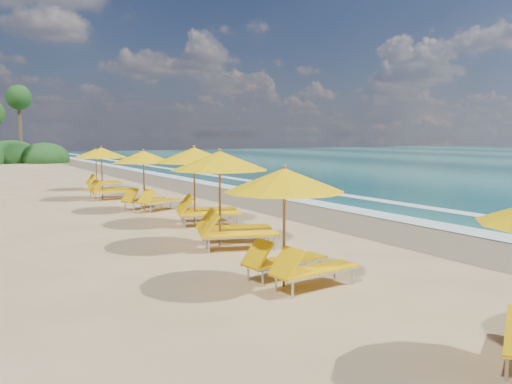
# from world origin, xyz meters

# --- Properties ---
(ground) EXTENTS (160.00, 160.00, 0.00)m
(ground) POSITION_xyz_m (0.00, 0.00, 0.00)
(ground) COLOR tan
(ground) RESTS_ON ground
(wet_sand) EXTENTS (4.00, 160.00, 0.01)m
(wet_sand) POSITION_xyz_m (4.00, 0.00, 0.01)
(wet_sand) COLOR olive
(wet_sand) RESTS_ON ground
(surf_foam) EXTENTS (4.00, 160.00, 0.01)m
(surf_foam) POSITION_xyz_m (6.70, 0.00, 0.03)
(surf_foam) COLOR white
(surf_foam) RESTS_ON ground
(station_2) EXTENTS (2.70, 2.53, 2.38)m
(station_2) POSITION_xyz_m (-2.41, -5.43, 1.33)
(station_2) COLOR olive
(station_2) RESTS_ON ground
(station_3) EXTENTS (3.32, 3.25, 2.59)m
(station_3) POSITION_xyz_m (-1.80, -1.56, 1.45)
(station_3) COLOR olive
(station_3) RESTS_ON ground
(station_4) EXTENTS (3.31, 3.24, 2.60)m
(station_4) POSITION_xyz_m (-0.91, 2.05, 1.46)
(station_4) COLOR olive
(station_4) RESTS_ON ground
(station_5) EXTENTS (3.13, 3.10, 2.40)m
(station_5) POSITION_xyz_m (-1.38, 5.95, 1.34)
(station_5) COLOR olive
(station_5) RESTS_ON ground
(station_6) EXTENTS (2.60, 2.39, 2.43)m
(station_6) POSITION_xyz_m (-1.79, 10.46, 1.36)
(station_6) COLOR olive
(station_6) RESTS_ON ground
(station_7) EXTENTS (2.57, 2.42, 2.24)m
(station_7) POSITION_xyz_m (-0.97, 14.83, 1.26)
(station_7) COLOR olive
(station_7) RESTS_ON ground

